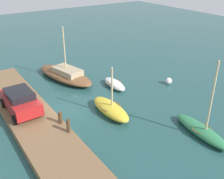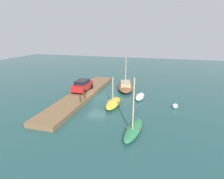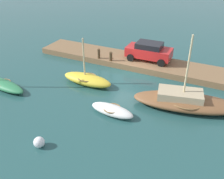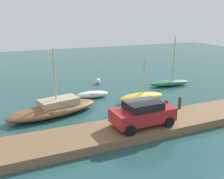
# 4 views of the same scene
# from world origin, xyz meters

# --- Properties ---
(ground_plane) EXTENTS (84.00, 84.00, 0.00)m
(ground_plane) POSITION_xyz_m (0.00, 0.00, 0.00)
(ground_plane) COLOR #234C4C
(dock_platform) EXTENTS (18.96, 3.08, 0.51)m
(dock_platform) POSITION_xyz_m (0.00, -2.15, 0.26)
(dock_platform) COLOR brown
(dock_platform) RESTS_ON ground_plane
(dinghy_white) EXTENTS (2.99, 1.26, 0.60)m
(dinghy_white) POSITION_xyz_m (-1.22, 5.66, 0.31)
(dinghy_white) COLOR white
(dinghy_white) RESTS_ON ground_plane
(rowboat_yellow) EXTENTS (4.08, 1.51, 3.63)m
(rowboat_yellow) POSITION_xyz_m (2.24, 2.91, 0.41)
(rowboat_yellow) COLOR gold
(rowboat_yellow) RESTS_ON ground_plane
(sailboat_brown) EXTENTS (7.23, 3.79, 4.93)m
(sailboat_brown) POSITION_xyz_m (-5.17, 2.87, 0.50)
(sailboat_brown) COLOR brown
(sailboat_brown) RESTS_ON ground_plane
(rowboat_green) EXTENTS (4.51, 1.68, 5.08)m
(rowboat_green) POSITION_xyz_m (7.60, 6.22, 0.35)
(rowboat_green) COLOR #2D7A4C
(rowboat_green) RESTS_ON ground_plane
(mooring_post_west) EXTENTS (0.26, 0.26, 0.79)m
(mooring_post_west) POSITION_xyz_m (2.08, -0.86, 0.91)
(mooring_post_west) COLOR #47331E
(mooring_post_west) RESTS_ON dock_platform
(mooring_post_mid_west) EXTENTS (0.23, 0.23, 0.87)m
(mooring_post_mid_west) POSITION_xyz_m (3.26, -0.86, 0.95)
(mooring_post_mid_west) COLOR #47331E
(mooring_post_mid_west) RESTS_ON dock_platform
(parked_car) EXTENTS (3.90, 2.06, 1.58)m
(parked_car) POSITION_xyz_m (-0.82, -2.46, 1.35)
(parked_car) COLOR #B21E1E
(parked_car) RESTS_ON dock_platform
(marker_buoy) EXTENTS (0.60, 0.60, 0.60)m
(marker_buoy) POSITION_xyz_m (0.97, 10.01, 0.30)
(marker_buoy) COLOR silver
(marker_buoy) RESTS_ON ground_plane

